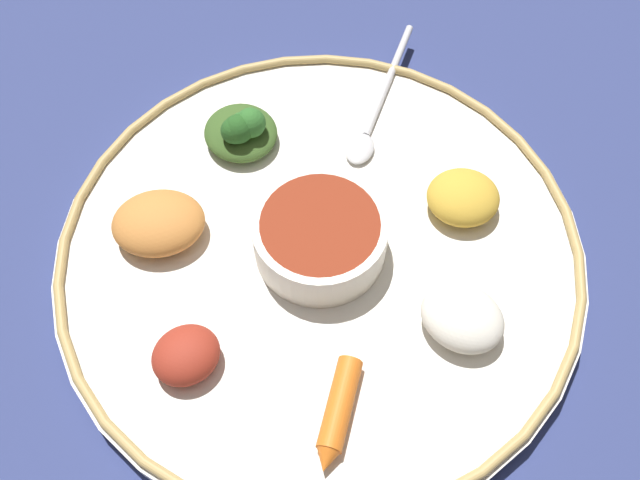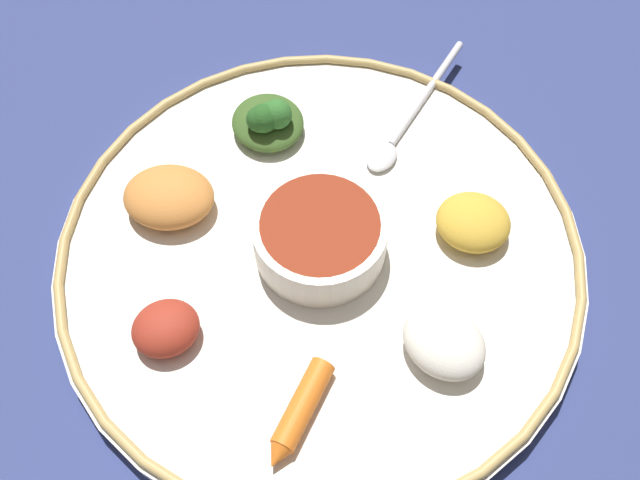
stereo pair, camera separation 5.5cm
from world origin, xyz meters
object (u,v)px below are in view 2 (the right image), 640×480
(center_bowl, at_px, (320,236))
(carrot_near_spoon, at_px, (299,412))
(spoon, at_px, (405,124))
(greens_pile, at_px, (268,120))

(center_bowl, distance_m, carrot_near_spoon, 0.14)
(spoon, bearing_deg, carrot_near_spoon, -39.58)
(center_bowl, relative_size, spoon, 0.72)
(center_bowl, distance_m, spoon, 0.15)
(greens_pile, relative_size, carrot_near_spoon, 1.12)
(center_bowl, xyz_separation_m, greens_pile, (-0.13, -0.00, -0.00))
(carrot_near_spoon, bearing_deg, spoon, 140.42)
(center_bowl, bearing_deg, spoon, 128.49)
(carrot_near_spoon, bearing_deg, greens_pile, 166.31)
(center_bowl, bearing_deg, carrot_near_spoon, -26.73)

